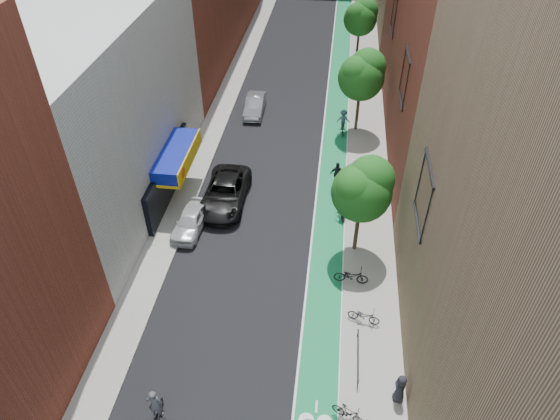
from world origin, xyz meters
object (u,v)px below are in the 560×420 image
(parked_car_black, at_px, (225,193))
(cyclist_lead, at_px, (157,412))
(cyclist_lane_far, at_px, (343,123))
(pedestrian, at_px, (400,388))
(cyclist_lane_near, at_px, (342,205))
(cyclist_lane_mid, at_px, (337,180))
(parked_car_white, at_px, (191,220))
(parked_car_silver, at_px, (255,105))

(parked_car_black, distance_m, cyclist_lead, 15.29)
(cyclist_lane_far, xyz_separation_m, pedestrian, (3.06, -23.10, 0.12))
(cyclist_lane_near, xyz_separation_m, cyclist_lane_mid, (-0.39, 2.85, -0.07))
(parked_car_white, relative_size, pedestrian, 2.44)
(cyclist_lead, bearing_deg, parked_car_silver, -94.57)
(parked_car_black, height_order, cyclist_lane_near, cyclist_lane_near)
(parked_car_silver, bearing_deg, cyclist_lead, -91.32)
(parked_car_black, distance_m, cyclist_lane_near, 7.71)
(cyclist_lane_mid, distance_m, pedestrian, 15.83)
(cyclist_lead, height_order, cyclist_lane_far, cyclist_lead)
(cyclist_lead, height_order, cyclist_lane_mid, cyclist_lead)
(cyclist_lead, xyz_separation_m, cyclist_lane_far, (7.36, 25.32, 0.13))
(parked_car_silver, xyz_separation_m, cyclist_lead, (0.18, -27.67, 0.02))
(parked_car_black, xyz_separation_m, parked_car_silver, (0.00, 12.38, -0.11))
(parked_car_white, bearing_deg, parked_car_black, 65.42)
(cyclist_lane_near, relative_size, pedestrian, 1.23)
(cyclist_lane_mid, relative_size, cyclist_lane_far, 1.07)
(parked_car_white, height_order, parked_car_black, parked_car_black)
(parked_car_black, relative_size, parked_car_silver, 1.37)
(parked_car_black, distance_m, parked_car_silver, 12.38)
(parked_car_white, relative_size, cyclist_lane_near, 1.98)
(parked_car_silver, relative_size, cyclist_lane_mid, 2.04)
(parked_car_silver, height_order, cyclist_lead, cyclist_lead)
(cyclist_lead, xyz_separation_m, pedestrian, (10.42, 2.21, 0.25))
(parked_car_white, relative_size, cyclist_lane_mid, 1.92)
(cyclist_lane_near, bearing_deg, cyclist_lane_far, -101.11)
(parked_car_black, distance_m, cyclist_lane_mid, 7.70)
(parked_car_white, bearing_deg, pedestrian, -35.30)
(cyclist_lead, bearing_deg, pedestrian, -172.94)
(parked_car_white, xyz_separation_m, cyclist_lead, (1.78, -12.43, 0.04))
(cyclist_lane_mid, distance_m, cyclist_lane_far, 7.62)
(parked_car_black, height_order, cyclist_lane_mid, cyclist_lane_mid)
(parked_car_black, relative_size, cyclist_lane_near, 2.88)
(parked_car_black, xyz_separation_m, cyclist_lane_far, (7.54, 10.02, 0.04))
(parked_car_white, distance_m, parked_car_black, 3.28)
(parked_car_silver, distance_m, cyclist_lane_mid, 12.37)
(cyclist_lane_near, bearing_deg, pedestrian, 90.94)
(parked_car_black, bearing_deg, cyclist_lane_far, 53.60)
(parked_car_silver, bearing_deg, parked_car_black, -91.69)
(cyclist_lead, relative_size, pedestrian, 1.30)
(cyclist_lane_near, height_order, cyclist_lane_mid, cyclist_lane_mid)
(cyclist_lane_mid, bearing_deg, pedestrian, 96.72)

